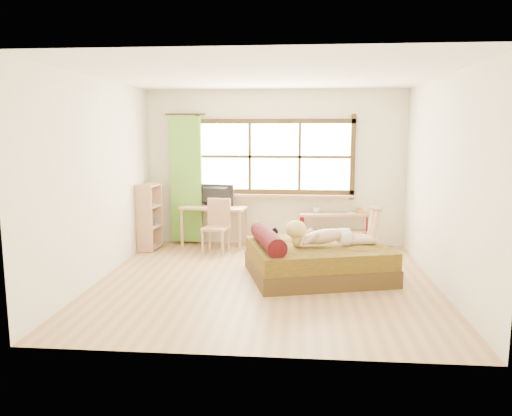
# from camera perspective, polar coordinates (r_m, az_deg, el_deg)

# --- Properties ---
(floor) EXTENTS (4.50, 4.50, 0.00)m
(floor) POSITION_cam_1_polar(r_m,az_deg,el_deg) (6.78, 1.09, -8.37)
(floor) COLOR #9E754C
(floor) RESTS_ON ground
(ceiling) EXTENTS (4.50, 4.50, 0.00)m
(ceiling) POSITION_cam_1_polar(r_m,az_deg,el_deg) (6.51, 1.17, 14.96)
(ceiling) COLOR white
(ceiling) RESTS_ON wall_back
(wall_back) EXTENTS (4.50, 0.00, 4.50)m
(wall_back) POSITION_cam_1_polar(r_m,az_deg,el_deg) (8.74, 2.14, 4.57)
(wall_back) COLOR silver
(wall_back) RESTS_ON floor
(wall_front) EXTENTS (4.50, 0.00, 4.50)m
(wall_front) POSITION_cam_1_polar(r_m,az_deg,el_deg) (4.28, -0.93, -0.06)
(wall_front) COLOR silver
(wall_front) RESTS_ON floor
(wall_left) EXTENTS (0.00, 4.50, 4.50)m
(wall_left) POSITION_cam_1_polar(r_m,az_deg,el_deg) (7.03, -17.53, 3.07)
(wall_left) COLOR silver
(wall_left) RESTS_ON floor
(wall_right) EXTENTS (0.00, 4.50, 4.50)m
(wall_right) POSITION_cam_1_polar(r_m,az_deg,el_deg) (6.74, 20.61, 2.68)
(wall_right) COLOR silver
(wall_right) RESTS_ON floor
(window) EXTENTS (2.80, 0.16, 1.46)m
(window) POSITION_cam_1_polar(r_m,az_deg,el_deg) (8.70, 2.14, 5.60)
(window) COLOR #FFEDBF
(window) RESTS_ON wall_back
(curtain) EXTENTS (0.55, 0.10, 2.20)m
(curtain) POSITION_cam_1_polar(r_m,az_deg,el_deg) (8.86, -7.99, 3.25)
(curtain) COLOR #508624
(curtain) RESTS_ON wall_back
(bed) EXTENTS (2.14, 1.88, 0.69)m
(bed) POSITION_cam_1_polar(r_m,az_deg,el_deg) (6.97, 6.74, -5.84)
(bed) COLOR #34240F
(bed) RESTS_ON floor
(woman) EXTENTS (1.33, 0.68, 0.55)m
(woman) POSITION_cam_1_polar(r_m,az_deg,el_deg) (6.83, 8.45, -2.03)
(woman) COLOR tan
(woman) RESTS_ON bed
(kitten) EXTENTS (0.29, 0.18, 0.22)m
(kitten) POSITION_cam_1_polar(r_m,az_deg,el_deg) (7.01, 1.22, -3.01)
(kitten) COLOR black
(kitten) RESTS_ON bed
(desk) EXTENTS (1.20, 0.70, 0.71)m
(desk) POSITION_cam_1_polar(r_m,az_deg,el_deg) (8.65, -4.80, -0.43)
(desk) COLOR tan
(desk) RESTS_ON floor
(monitor) EXTENTS (0.65, 0.19, 0.37)m
(monitor) POSITION_cam_1_polar(r_m,az_deg,el_deg) (8.66, -4.77, 1.45)
(monitor) COLOR black
(monitor) RESTS_ON desk
(chair) EXTENTS (0.46, 0.46, 0.88)m
(chair) POSITION_cam_1_polar(r_m,az_deg,el_deg) (8.29, -4.45, -1.68)
(chair) COLOR tan
(chair) RESTS_ON floor
(pipe_shelf) EXTENTS (1.23, 0.47, 0.68)m
(pipe_shelf) POSITION_cam_1_polar(r_m,az_deg,el_deg) (8.69, 8.95, -1.61)
(pipe_shelf) COLOR tan
(pipe_shelf) RESTS_ON floor
(cup) EXTENTS (0.14, 0.14, 0.10)m
(cup) POSITION_cam_1_polar(r_m,az_deg,el_deg) (8.64, 6.91, -0.23)
(cup) COLOR gray
(cup) RESTS_ON pipe_shelf
(book) EXTENTS (0.18, 0.22, 0.02)m
(book) POSITION_cam_1_polar(r_m,az_deg,el_deg) (8.68, 10.21, -0.54)
(book) COLOR gray
(book) RESTS_ON pipe_shelf
(bookshelf) EXTENTS (0.32, 0.51, 1.12)m
(bookshelf) POSITION_cam_1_polar(r_m,az_deg,el_deg) (8.60, -12.08, -0.94)
(bookshelf) COLOR tan
(bookshelf) RESTS_ON floor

